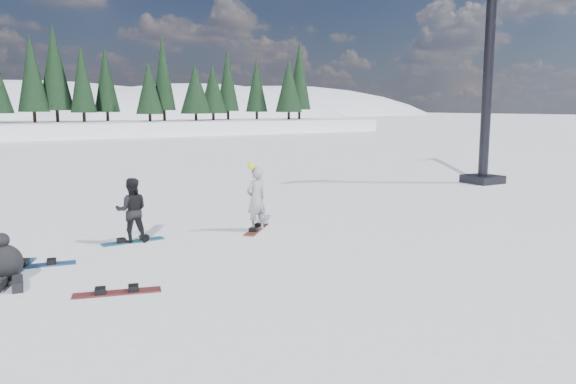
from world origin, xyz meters
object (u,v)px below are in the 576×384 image
(snowboarder_woman, at_px, (256,199))
(snowboard_loose_a, at_px, (19,268))
(snowboard_loose_c, at_px, (37,266))
(seated_rider, at_px, (4,264))
(snowboard_loose_b, at_px, (117,293))
(snowboarder_man, at_px, (132,210))
(lift_tower, at_px, (487,96))

(snowboarder_woman, height_order, snowboard_loose_a, snowboarder_woman)
(snowboard_loose_c, bearing_deg, snowboarder_woman, 17.18)
(seated_rider, bearing_deg, snowboard_loose_b, -31.22)
(seated_rider, relative_size, snowboard_loose_a, 0.79)
(snowboarder_man, bearing_deg, seated_rider, 50.27)
(lift_tower, xyz_separation_m, seated_rider, (-18.76, -4.91, -3.32))
(snowboarder_man, height_order, snowboard_loose_c, snowboarder_man)
(lift_tower, xyz_separation_m, snowboard_loose_a, (-18.44, -3.99, -3.67))
(seated_rider, xyz_separation_m, snowboard_loose_a, (0.32, 0.92, -0.35))
(snowboard_loose_c, bearing_deg, seated_rider, -115.48)
(lift_tower, relative_size, snowboarder_woman, 4.94)
(lift_tower, relative_size, snowboard_loose_a, 6.03)
(snowboard_loose_a, xyz_separation_m, snowboard_loose_c, (0.34, 0.00, 0.00))
(snowboard_loose_b, bearing_deg, snowboarder_woman, 51.36)
(lift_tower, relative_size, snowboard_loose_c, 6.03)
(snowboard_loose_b, bearing_deg, snowboard_loose_a, 132.57)
(snowboarder_woman, height_order, seated_rider, snowboarder_woman)
(seated_rider, distance_m, snowboard_loose_c, 1.18)
(snowboard_loose_c, relative_size, snowboard_loose_b, 1.00)
(lift_tower, height_order, seated_rider, lift_tower)
(lift_tower, distance_m, snowboard_loose_a, 19.22)
(snowboard_loose_c, distance_m, snowboard_loose_b, 2.75)
(snowboarder_woman, height_order, snowboard_loose_c, snowboarder_woman)
(snowboarder_woman, xyz_separation_m, snowboard_loose_b, (-4.47, -3.27, -0.84))
(lift_tower, relative_size, seated_rider, 7.59)
(snowboarder_man, xyz_separation_m, snowboard_loose_b, (-1.29, -3.64, -0.77))
(snowboarder_woman, bearing_deg, lift_tower, -178.93)
(seated_rider, height_order, snowboard_loose_a, seated_rider)
(seated_rider, relative_size, snowboard_loose_c, 0.79)
(snowboarder_woman, distance_m, snowboarder_man, 3.21)
(seated_rider, bearing_deg, snowboard_loose_c, 68.47)
(lift_tower, height_order, snowboard_loose_b, lift_tower)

